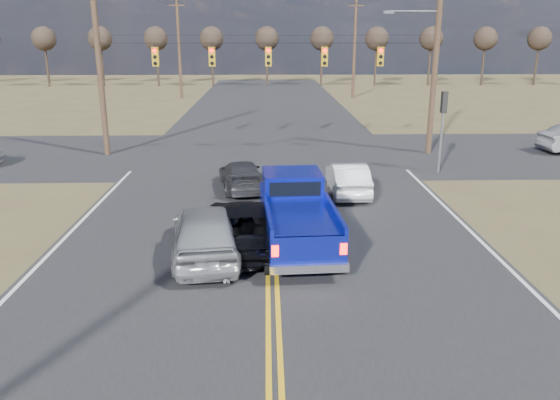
{
  "coord_description": "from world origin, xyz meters",
  "views": [
    {
      "loc": [
        -0.13,
        -12.04,
        6.46
      ],
      "look_at": [
        0.28,
        4.23,
        1.5
      ],
      "focal_mm": 35.0,
      "sensor_mm": 36.0,
      "label": 1
    }
  ],
  "objects_px": {
    "pickup_truck": "(296,215)",
    "dgrey_car_queue": "(242,175)",
    "silver_suv": "(206,231)",
    "white_car_queue": "(348,178)",
    "black_suv": "(246,225)"
  },
  "relations": [
    {
      "from": "silver_suv",
      "to": "black_suv",
      "type": "distance_m",
      "value": 1.44
    },
    {
      "from": "pickup_truck",
      "to": "dgrey_car_queue",
      "type": "xyz_separation_m",
      "value": [
        -2.01,
        6.71,
        -0.42
      ]
    },
    {
      "from": "silver_suv",
      "to": "white_car_queue",
      "type": "height_order",
      "value": "silver_suv"
    },
    {
      "from": "pickup_truck",
      "to": "silver_suv",
      "type": "bearing_deg",
      "value": -167.0
    },
    {
      "from": "pickup_truck",
      "to": "black_suv",
      "type": "distance_m",
      "value": 1.62
    },
    {
      "from": "dgrey_car_queue",
      "to": "pickup_truck",
      "type": "bearing_deg",
      "value": 97.58
    },
    {
      "from": "black_suv",
      "to": "dgrey_car_queue",
      "type": "xyz_separation_m",
      "value": [
        -0.42,
        6.7,
        -0.12
      ]
    },
    {
      "from": "black_suv",
      "to": "white_car_queue",
      "type": "xyz_separation_m",
      "value": [
        4.06,
        5.88,
        -0.05
      ]
    },
    {
      "from": "white_car_queue",
      "to": "dgrey_car_queue",
      "type": "relative_size",
      "value": 0.97
    },
    {
      "from": "silver_suv",
      "to": "white_car_queue",
      "type": "bearing_deg",
      "value": -134.85
    },
    {
      "from": "pickup_truck",
      "to": "dgrey_car_queue",
      "type": "distance_m",
      "value": 7.02
    },
    {
      "from": "black_suv",
      "to": "silver_suv",
      "type": "bearing_deg",
      "value": 32.29
    },
    {
      "from": "black_suv",
      "to": "dgrey_car_queue",
      "type": "distance_m",
      "value": 6.72
    },
    {
      "from": "silver_suv",
      "to": "white_car_queue",
      "type": "distance_m",
      "value": 8.5
    },
    {
      "from": "silver_suv",
      "to": "dgrey_car_queue",
      "type": "relative_size",
      "value": 1.16
    }
  ]
}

